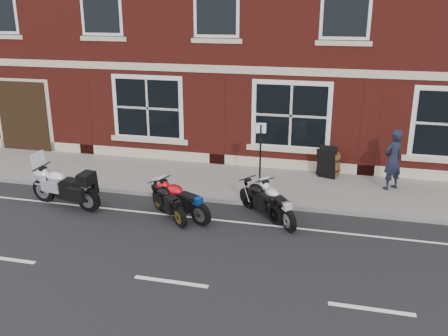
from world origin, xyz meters
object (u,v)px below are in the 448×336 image
(pedestrian_left, at_px, (393,160))
(moto_sport_red, at_px, (181,199))
(a_board_sign, at_px, (326,162))
(barrel_planter, at_px, (330,164))
(moto_sport_black, at_px, (169,201))
(moto_naked_black, at_px, (261,198))
(moto_touring_silver, at_px, (64,185))
(moto_sport_silver, at_px, (277,202))
(parking_sign, at_px, (260,153))

(pedestrian_left, bearing_deg, moto_sport_red, -11.54)
(a_board_sign, height_order, barrel_planter, a_board_sign)
(moto_sport_black, xyz_separation_m, moto_naked_black, (2.34, 0.78, 0.00))
(moto_sport_black, distance_m, pedestrian_left, 6.77)
(moto_touring_silver, height_order, moto_naked_black, moto_touring_silver)
(moto_sport_black, relative_size, moto_sport_silver, 0.84)
(barrel_planter, bearing_deg, a_board_sign, -112.13)
(moto_sport_silver, bearing_deg, moto_naked_black, 117.72)
(moto_touring_silver, relative_size, moto_naked_black, 1.61)
(moto_sport_red, xyz_separation_m, parking_sign, (1.76, 2.05, 0.81))
(moto_sport_red, height_order, pedestrian_left, pedestrian_left)
(moto_touring_silver, bearing_deg, moto_sport_red, -78.04)
(moto_sport_black, bearing_deg, moto_touring_silver, 133.62)
(moto_sport_red, distance_m, moto_naked_black, 2.15)
(moto_sport_red, relative_size, barrel_planter, 2.57)
(moto_naked_black, relative_size, barrel_planter, 1.96)
(moto_sport_black, bearing_deg, barrel_planter, 1.30)
(moto_touring_silver, height_order, moto_sport_black, moto_touring_silver)
(a_board_sign, bearing_deg, moto_touring_silver, -132.92)
(moto_sport_red, height_order, moto_sport_black, moto_sport_red)
(moto_sport_red, height_order, moto_naked_black, moto_sport_red)
(moto_sport_black, distance_m, moto_sport_silver, 2.86)
(a_board_sign, xyz_separation_m, parking_sign, (-1.84, -1.81, 0.72))
(barrel_planter, relative_size, parking_sign, 0.35)
(barrel_planter, bearing_deg, moto_touring_silver, -149.65)
(moto_sport_black, xyz_separation_m, parking_sign, (2.06, 2.14, 0.85))
(moto_sport_red, distance_m, barrel_planter, 5.57)
(moto_sport_black, xyz_separation_m, barrel_planter, (4.01, 4.25, -0.00))
(barrel_planter, bearing_deg, moto_sport_silver, -107.92)
(moto_sport_red, bearing_deg, moto_touring_silver, 117.46)
(moto_naked_black, height_order, a_board_sign, a_board_sign)
(moto_sport_black, relative_size, pedestrian_left, 0.77)
(moto_sport_red, relative_size, moto_sport_silver, 1.11)
(moto_naked_black, bearing_deg, pedestrian_left, -8.78)
(moto_sport_silver, distance_m, parking_sign, 1.96)
(a_board_sign, relative_size, barrel_planter, 1.37)
(barrel_planter, xyz_separation_m, parking_sign, (-1.95, -2.10, 0.85))
(moto_sport_red, distance_m, moto_sport_black, 0.32)
(moto_sport_black, distance_m, a_board_sign, 5.55)
(pedestrian_left, bearing_deg, moto_touring_silver, -21.90)
(moto_sport_black, relative_size, a_board_sign, 1.43)
(moto_sport_black, bearing_deg, parking_sign, 0.85)
(moto_touring_silver, bearing_deg, a_board_sign, -49.71)
(moto_sport_red, height_order, moto_sport_silver, moto_sport_red)
(moto_touring_silver, height_order, parking_sign, parking_sign)
(moto_touring_silver, xyz_separation_m, moto_sport_black, (3.15, -0.06, -0.13))
(moto_naked_black, xyz_separation_m, pedestrian_left, (3.50, 2.60, 0.55))
(moto_sport_black, bearing_deg, moto_naked_black, -26.93)
(moto_naked_black, bearing_deg, moto_touring_silver, 142.10)
(moto_touring_silver, height_order, moto_sport_red, moto_touring_silver)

